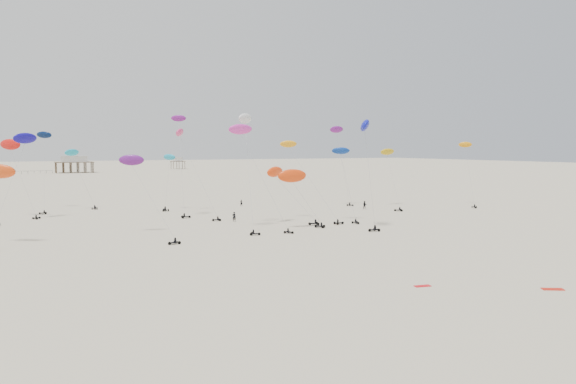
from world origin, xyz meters
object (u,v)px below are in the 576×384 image
rig_0 (339,144)px  spectator_0 (234,222)px  rig_4 (21,151)px  pavilion_small (178,164)px  pavilion_main (74,165)px  rig_9 (44,148)px

rig_0 → spectator_0: rig_0 is taller
spectator_0 → rig_0: bearing=-135.3°
spectator_0 → rig_4: bearing=-11.7°
pavilion_small → spectator_0: (-63.80, -275.37, -3.49)m
pavilion_main → rig_4: size_ratio=1.11×
pavilion_small → rig_9: 253.01m
pavilion_small → rig_9: rig_9 is taller
rig_0 → rig_9: rig_0 is taller
pavilion_small → rig_0: (-28.54, -257.80, 12.25)m
rig_0 → spectator_0: 42.42m
rig_4 → spectator_0: rig_4 is taller
rig_0 → rig_9: bearing=-43.2°
rig_0 → rig_9: 71.86m
pavilion_main → rig_9: 205.67m
pavilion_small → rig_0: rig_0 is taller
rig_4 → rig_9: (5.31, 19.92, 0.38)m
pavilion_main → rig_4: rig_4 is taller
pavilion_main → spectator_0: pavilion_main is taller
rig_0 → rig_4: size_ratio=1.08×
pavilion_small → rig_4: bearing=-111.8°
rig_9 → spectator_0: bearing=-134.2°
rig_4 → pavilion_small: bearing=-133.2°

